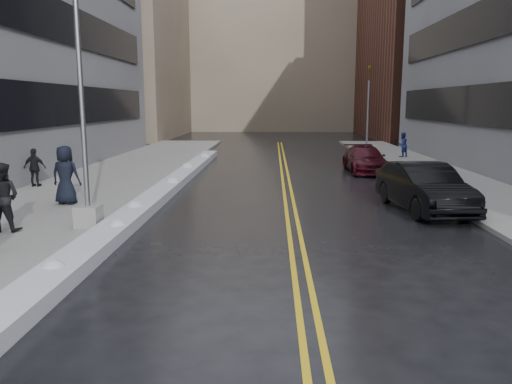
# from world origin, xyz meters

# --- Properties ---
(ground) EXTENTS (160.00, 160.00, 0.00)m
(ground) POSITION_xyz_m (0.00, 0.00, 0.00)
(ground) COLOR black
(ground) RESTS_ON ground
(sidewalk_west) EXTENTS (5.50, 50.00, 0.15)m
(sidewalk_west) POSITION_xyz_m (-5.75, 10.00, 0.07)
(sidewalk_west) COLOR gray
(sidewalk_west) RESTS_ON ground
(sidewalk_east) EXTENTS (4.00, 50.00, 0.15)m
(sidewalk_east) POSITION_xyz_m (10.00, 10.00, 0.07)
(sidewalk_east) COLOR gray
(sidewalk_east) RESTS_ON ground
(lane_line_left) EXTENTS (0.12, 50.00, 0.01)m
(lane_line_left) POSITION_xyz_m (2.35, 10.00, 0.00)
(lane_line_left) COLOR gold
(lane_line_left) RESTS_ON ground
(lane_line_right) EXTENTS (0.12, 50.00, 0.01)m
(lane_line_right) POSITION_xyz_m (2.65, 10.00, 0.00)
(lane_line_right) COLOR gold
(lane_line_right) RESTS_ON ground
(snow_ridge) EXTENTS (0.90, 30.00, 0.34)m
(snow_ridge) POSITION_xyz_m (-2.45, 8.00, 0.17)
(snow_ridge) COLOR silver
(snow_ridge) RESTS_ON ground
(building_west_far) EXTENTS (14.00, 22.00, 18.00)m
(building_west_far) POSITION_xyz_m (-15.50, 44.00, 9.00)
(building_west_far) COLOR gray
(building_west_far) RESTS_ON ground
(building_far) EXTENTS (36.00, 16.00, 22.00)m
(building_far) POSITION_xyz_m (2.00, 60.00, 11.00)
(building_far) COLOR gray
(building_far) RESTS_ON ground
(lamppost) EXTENTS (0.65, 0.65, 7.62)m
(lamppost) POSITION_xyz_m (-3.30, 2.00, 2.53)
(lamppost) COLOR gray
(lamppost) RESTS_ON sidewalk_west
(fire_hydrant) EXTENTS (0.26, 0.26, 0.73)m
(fire_hydrant) POSITION_xyz_m (9.00, 10.00, 0.55)
(fire_hydrant) COLOR maroon
(fire_hydrant) RESTS_ON sidewalk_east
(traffic_signal) EXTENTS (0.16, 0.20, 6.00)m
(traffic_signal) POSITION_xyz_m (8.50, 24.00, 3.40)
(traffic_signal) COLOR gray
(traffic_signal) RESTS_ON sidewalk_east
(pedestrian_b) EXTENTS (0.92, 0.71, 1.88)m
(pedestrian_b) POSITION_xyz_m (-5.41, 1.45, 1.09)
(pedestrian_b) COLOR black
(pedestrian_b) RESTS_ON sidewalk_west
(pedestrian_c) EXTENTS (1.04, 0.72, 2.02)m
(pedestrian_c) POSITION_xyz_m (-5.22, 5.17, 1.16)
(pedestrian_c) COLOR black
(pedestrian_c) RESTS_ON sidewalk_west
(pedestrian_d) EXTENTS (0.95, 0.43, 1.60)m
(pedestrian_d) POSITION_xyz_m (-8.02, 8.74, 0.95)
(pedestrian_d) COLOR black
(pedestrian_d) RESTS_ON sidewalk_west
(pedestrian_east) EXTENTS (0.96, 0.92, 1.57)m
(pedestrian_east) POSITION_xyz_m (10.28, 21.13, 0.94)
(pedestrian_east) COLOR navy
(pedestrian_east) RESTS_ON sidewalk_east
(car_black) EXTENTS (2.33, 5.07, 1.61)m
(car_black) POSITION_xyz_m (6.93, 5.07, 0.81)
(car_black) COLOR black
(car_black) RESTS_ON ground
(car_maroon) EXTENTS (1.96, 4.68, 1.35)m
(car_maroon) POSITION_xyz_m (6.74, 14.81, 0.67)
(car_maroon) COLOR #380913
(car_maroon) RESTS_ON ground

